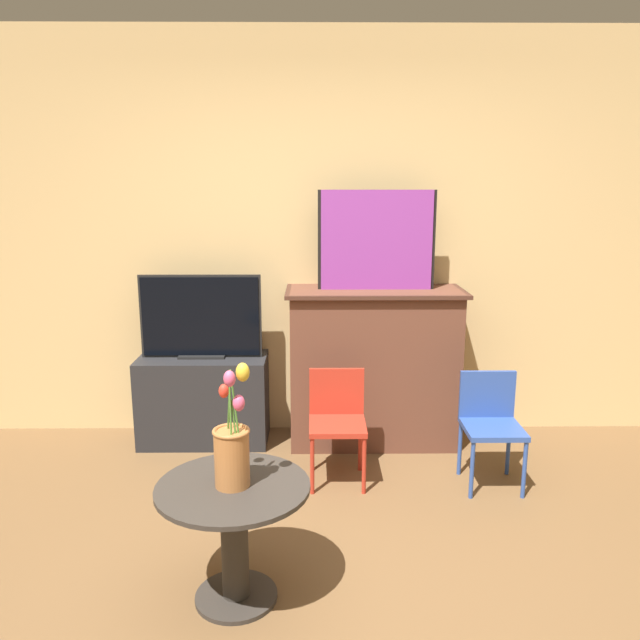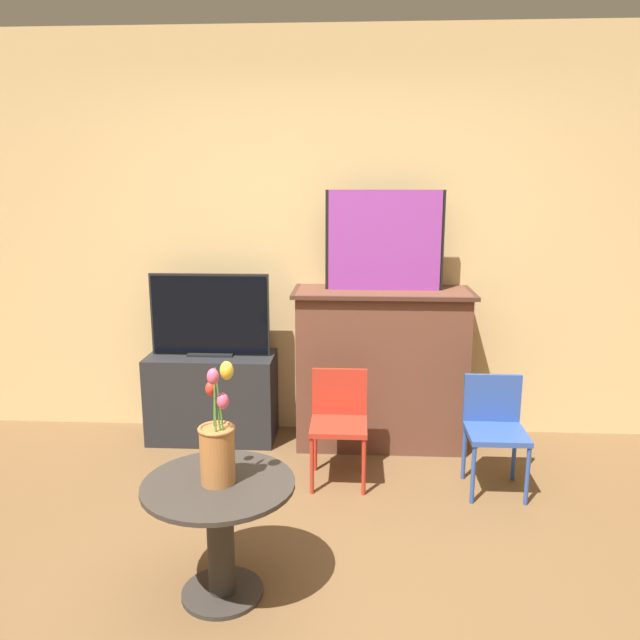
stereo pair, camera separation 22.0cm
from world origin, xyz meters
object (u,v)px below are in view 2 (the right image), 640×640
tv_monitor (210,316)px  painting (385,241)px  vase_tulips (218,446)px  chair_red (339,417)px  chair_blue (495,424)px

tv_monitor → painting: bearing=-0.3°
painting → vase_tulips: (-0.73, -1.66, -0.68)m
painting → chair_red: 1.15m
painting → tv_monitor: 1.25m
painting → chair_red: (-0.27, -0.55, -0.98)m
chair_blue → chair_red: bearing=176.1°
tv_monitor → vase_tulips: size_ratio=1.51×
chair_red → chair_blue: size_ratio=1.00×
chair_red → tv_monitor: bearing=147.5°
chair_blue → painting: bearing=135.2°
chair_red → vase_tulips: vase_tulips is taller
chair_blue → vase_tulips: vase_tulips is taller
tv_monitor → chair_red: size_ratio=1.22×
painting → chair_blue: (0.62, -0.61, -0.98)m
painting → chair_red: bearing=-115.8°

